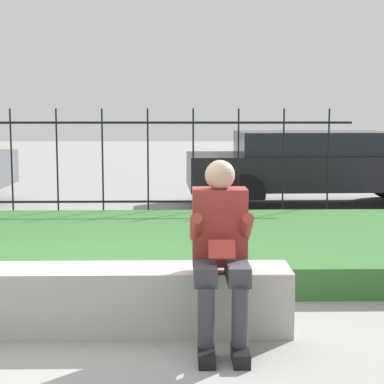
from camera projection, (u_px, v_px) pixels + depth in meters
name	position (u px, v px, depth m)	size (l,w,h in m)	color
ground_plane	(76.00, 331.00, 4.73)	(60.00, 60.00, 0.00)	gray
stone_bench	(104.00, 303.00, 4.71)	(2.73, 0.45, 0.48)	#ADA89E
person_seated_reader	(220.00, 244.00, 4.40)	(0.42, 0.73, 1.28)	black
grass_berm	(110.00, 246.00, 7.05)	(8.41, 3.31, 0.28)	#33662D
iron_fence	(125.00, 164.00, 9.07)	(6.41, 0.03, 1.65)	black
car_parked_right	(320.00, 165.00, 11.05)	(4.67, 1.99, 1.27)	black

